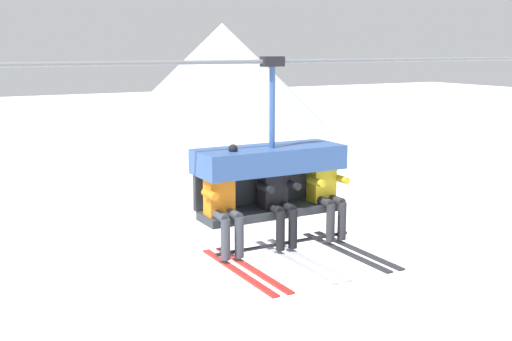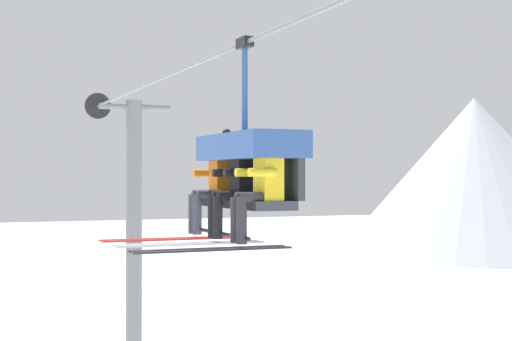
# 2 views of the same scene
# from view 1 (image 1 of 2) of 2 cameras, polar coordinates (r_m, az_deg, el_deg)

# --- Properties ---
(mountain_peak_central) EXTENTS (21.30, 21.30, 10.07)m
(mountain_peak_central) POSITION_cam_1_polar(r_m,az_deg,el_deg) (65.53, -2.98, 8.56)
(mountain_peak_central) COLOR silver
(mountain_peak_central) RESTS_ON ground_plane
(lift_cable) EXTENTS (21.27, 0.05, 0.05)m
(lift_cable) POSITION_cam_1_polar(r_m,az_deg,el_deg) (8.31, 7.61, 9.66)
(lift_cable) COLOR slate
(chairlift_chair) EXTENTS (1.88, 0.74, 2.25)m
(chairlift_chair) POSITION_cam_1_polar(r_m,az_deg,el_deg) (7.96, 1.15, 0.04)
(chairlift_chair) COLOR #33383D
(skier_orange) EXTENTS (0.48, 1.70, 1.34)m
(skier_orange) POSITION_cam_1_polar(r_m,az_deg,el_deg) (7.50, -2.86, -2.80)
(skier_orange) COLOR orange
(skier_black) EXTENTS (0.46, 1.70, 1.23)m
(skier_black) POSITION_cam_1_polar(r_m,az_deg,el_deg) (7.84, 1.95, -2.35)
(skier_black) COLOR black
(skier_yellow) EXTENTS (0.46, 1.70, 1.23)m
(skier_yellow) POSITION_cam_1_polar(r_m,az_deg,el_deg) (8.23, 6.34, -1.77)
(skier_yellow) COLOR yellow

